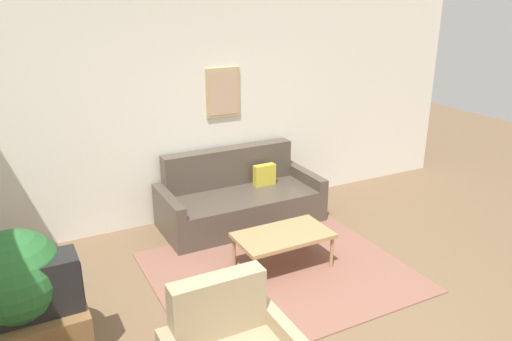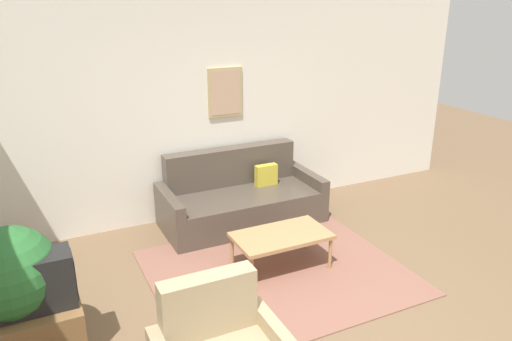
{
  "view_description": "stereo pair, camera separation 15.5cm",
  "coord_description": "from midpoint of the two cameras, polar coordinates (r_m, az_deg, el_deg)",
  "views": [
    {
      "loc": [
        -1.97,
        -2.74,
        2.69
      ],
      "look_at": [
        0.41,
        1.84,
        0.85
      ],
      "focal_mm": 35.0,
      "sensor_mm": 36.0,
      "label": 1
    },
    {
      "loc": [
        -1.84,
        -2.81,
        2.69
      ],
      "look_at": [
        0.41,
        1.84,
        0.85
      ],
      "focal_mm": 35.0,
      "sensor_mm": 36.0,
      "label": 2
    }
  ],
  "objects": [
    {
      "name": "area_rug",
      "position": [
        5.2,
        1.83,
        -11.49
      ],
      "size": [
        2.48,
        2.13,
        0.01
      ],
      "color": "brown",
      "rests_on": "ground_plane"
    },
    {
      "name": "coffee_table",
      "position": [
        5.12,
        2.24,
        -7.58
      ],
      "size": [
        0.97,
        0.55,
        0.39
      ],
      "color": "#A87F51",
      "rests_on": "ground_plane"
    },
    {
      "name": "potted_plant_tall",
      "position": [
        4.07,
        -26.83,
        -11.17
      ],
      "size": [
        0.7,
        0.7,
        1.13
      ],
      "color": "slate",
      "rests_on": "ground_plane"
    },
    {
      "name": "potted_plant_by_window",
      "position": [
        4.63,
        -25.96,
        -11.33
      ],
      "size": [
        0.46,
        0.46,
        0.74
      ],
      "color": "#383D42",
      "rests_on": "ground_plane"
    },
    {
      "name": "wall_back",
      "position": [
        6.08,
        -8.59,
        6.66
      ],
      "size": [
        8.0,
        0.09,
        2.7
      ],
      "color": "silver",
      "rests_on": "ground_plane"
    },
    {
      "name": "tv",
      "position": [
        3.97,
        -25.09,
        -12.05
      ],
      "size": [
        0.64,
        0.28,
        0.42
      ],
      "color": "black",
      "rests_on": "tv_stand"
    },
    {
      "name": "couch",
      "position": [
        6.16,
        -2.67,
        -3.33
      ],
      "size": [
        1.94,
        0.9,
        0.88
      ],
      "color": "#4C4238",
      "rests_on": "ground_plane"
    }
  ]
}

